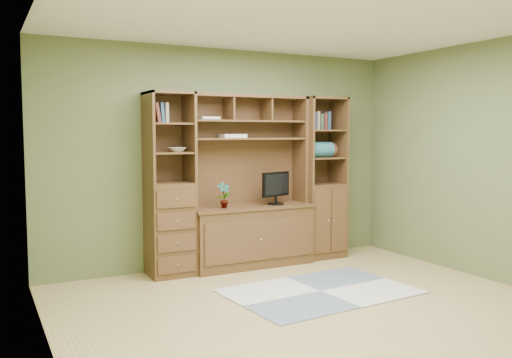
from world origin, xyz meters
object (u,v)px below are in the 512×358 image
left_tower (170,185)px  right_tower (321,178)px  monitor (276,182)px  center_hutch (251,181)px

left_tower → right_tower: (2.02, 0.00, 0.00)m
left_tower → monitor: 1.32m
left_tower → right_tower: same height
center_hutch → left_tower: bearing=177.7°
center_hutch → left_tower: (-1.00, 0.04, 0.00)m
left_tower → monitor: size_ratio=3.75×
right_tower → monitor: 0.71m
center_hutch → right_tower: same height
center_hutch → left_tower: size_ratio=1.00×
left_tower → right_tower: 2.02m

